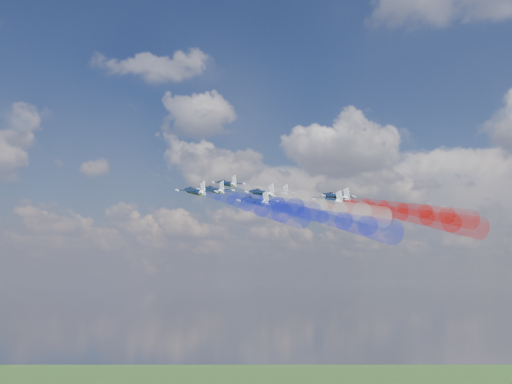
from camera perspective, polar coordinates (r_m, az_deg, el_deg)
The scene contains 16 objects.
jet_lead at distance 172.37m, azimuth -2.75°, elevation 0.79°, with size 10.25×12.81×3.42m, color black, non-canonical shape.
trail_lead at distance 150.21m, azimuth 1.53°, elevation -0.03°, with size 4.27×39.29×4.27m, color white, non-canonical shape.
jet_inner_left at distance 156.88m, azimuth -3.94°, elevation 0.18°, with size 10.25×12.81×3.42m, color black, non-canonical shape.
trail_inner_left at distance 134.53m, azimuth 0.63°, elevation -0.83°, with size 4.27×39.29×4.27m, color #1B24E6, non-canonical shape.
jet_inner_right at distance 165.34m, azimuth 1.97°, elevation -0.11°, with size 10.25×12.81×3.42m, color black, non-canonical shape.
trail_inner_right at distance 144.40m, azimuth 7.14°, elevation -1.09°, with size 4.27×39.29×4.27m, color red, non-canonical shape.
jet_outer_left at distance 141.53m, azimuth -5.75°, elevation 0.04°, with size 10.25×12.81×3.42m, color black, non-canonical shape.
trail_outer_left at distance 118.87m, azimuth -0.92°, elevation -1.13°, with size 4.27×39.29×4.27m, color #1B24E6, non-canonical shape.
jet_center_third at distance 149.83m, azimuth 0.57°, elevation -0.12°, with size 10.25×12.81×3.42m, color black, non-canonical shape.
trail_center_third at distance 128.60m, azimuth 6.14°, elevation -1.22°, with size 4.27×39.29×4.27m, color white, non-canonical shape.
jet_outer_right at distance 159.99m, azimuth 7.50°, elevation -0.42°, with size 10.25×12.81×3.42m, color black, non-canonical shape.
trail_outer_right at distance 140.64m, azimuth 13.65°, elevation -1.47°, with size 4.27×39.29×4.27m, color red, non-canonical shape.
jet_rear_left at distance 134.42m, azimuth -0.03°, elevation -0.90°, with size 10.25×12.81×3.42m, color black, non-canonical shape.
trail_rear_left at distance 113.16m, azimuth 6.19°, elevation -2.30°, with size 4.27×39.29×4.27m, color #1B24E6, non-canonical shape.
jet_rear_right at distance 144.34m, azimuth 6.74°, elevation -0.78°, with size 10.25×12.81×3.42m, color black, non-canonical shape.
trail_rear_right at distance 124.88m, azimuth 13.54°, elevation -2.02°, with size 4.27×39.29×4.27m, color red, non-canonical shape.
Camera 1 is at (120.13, -123.21, 131.97)m, focal length 42.70 mm.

